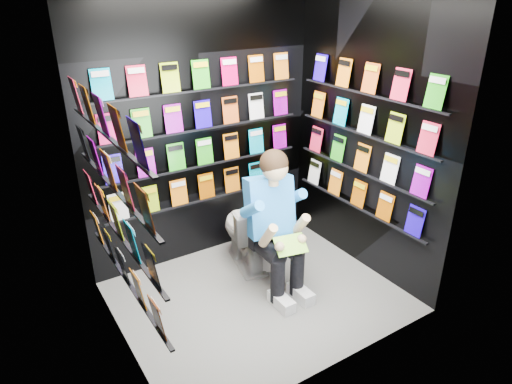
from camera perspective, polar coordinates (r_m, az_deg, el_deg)
floor at (r=4.28m, az=0.25°, el=-12.91°), size 2.40×2.40×0.00m
wall_back at (r=4.48m, az=-6.72°, el=7.36°), size 2.40×0.04×2.60m
wall_front at (r=2.93m, az=10.94°, el=-2.28°), size 2.40×0.04×2.60m
wall_left at (r=3.21m, az=-18.02°, el=-0.63°), size 0.04×2.00×2.60m
wall_right at (r=4.38m, az=13.67°, el=6.46°), size 0.04×2.00×2.60m
comics_back at (r=4.45m, az=-6.55°, el=7.33°), size 2.10×0.06×1.37m
comics_left at (r=3.22m, az=-17.52°, el=-0.43°), size 0.06×1.70×1.37m
comics_right at (r=4.36m, az=13.40°, el=6.47°), size 0.06×1.70×1.37m
toilet at (r=4.55m, az=-1.22°, el=-4.95°), size 0.57×0.82×0.73m
longbox at (r=4.69m, az=1.32°, el=-7.12°), size 0.35×0.45×0.30m
longbox_lid at (r=4.61m, az=1.33°, el=-5.39°), size 0.38×0.47×0.03m
reader at (r=4.07m, az=1.52°, el=-1.92°), size 0.72×0.91×1.49m
held_comic at (r=3.92m, az=4.35°, el=-6.60°), size 0.30×0.22×0.12m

